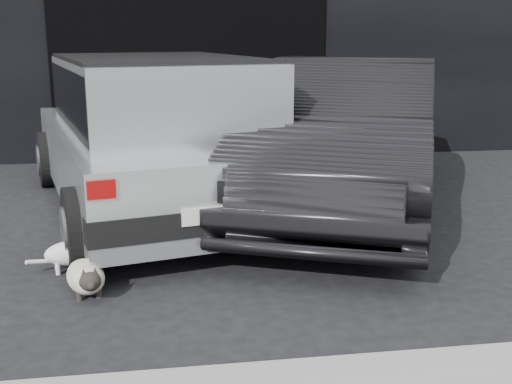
{
  "coord_description": "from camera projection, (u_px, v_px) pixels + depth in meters",
  "views": [
    {
      "loc": [
        0.5,
        -5.61,
        1.86
      ],
      "look_at": [
        1.26,
        -0.67,
        0.62
      ],
      "focal_mm": 45.0,
      "sensor_mm": 36.0,
      "label": 1
    }
  ],
  "objects": [
    {
      "name": "silver_hatchback",
      "position": [
        154.0,
        128.0,
        6.7
      ],
      "size": [
        2.97,
        4.78,
        1.64
      ],
      "rotation": [
        0.0,
        0.0,
        0.23
      ],
      "color": "silver",
      "rests_on": "ground"
    },
    {
      "name": "cat_white",
      "position": [
        79.0,
        251.0,
        5.16
      ],
      "size": [
        0.68,
        0.32,
        0.33
      ],
      "rotation": [
        0.0,
        0.0,
        -1.38
      ],
      "color": "silver",
      "rests_on": "ground"
    },
    {
      "name": "cat_siamese",
      "position": [
        86.0,
        277.0,
        4.69
      ],
      "size": [
        0.39,
        0.79,
        0.28
      ],
      "rotation": [
        0.0,
        0.0,
        3.37
      ],
      "color": "beige",
      "rests_on": "ground"
    },
    {
      "name": "ground",
      "position": [
        106.0,
        246.0,
        5.76
      ],
      "size": [
        80.0,
        80.0,
        0.0
      ],
      "primitive_type": "plane",
      "color": "black",
      "rests_on": "ground"
    },
    {
      "name": "curb",
      "position": [
        263.0,
        383.0,
        3.4
      ],
      "size": [
        18.0,
        0.25,
        0.12
      ],
      "primitive_type": "cube",
      "color": "gray",
      "rests_on": "ground"
    },
    {
      "name": "second_car",
      "position": [
        349.0,
        135.0,
        6.83
      ],
      "size": [
        3.45,
        5.14,
        1.6
      ],
      "primitive_type": "imported",
      "rotation": [
        0.0,
        0.0,
        -0.4
      ],
      "color": "black",
      "rests_on": "ground"
    },
    {
      "name": "garage_opening",
      "position": [
        191.0,
        72.0,
        9.42
      ],
      "size": [
        4.0,
        0.1,
        2.6
      ],
      "primitive_type": "cube",
      "color": "black",
      "rests_on": "ground"
    }
  ]
}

